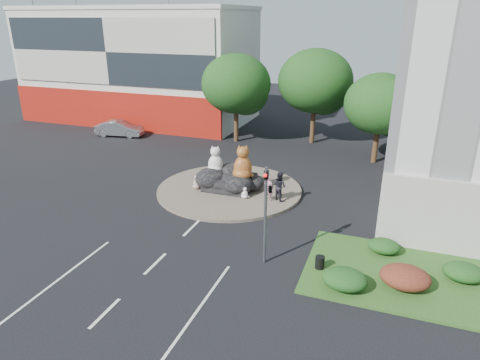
% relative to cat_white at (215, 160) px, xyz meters
% --- Properties ---
extents(ground, '(120.00, 120.00, 0.00)m').
position_rel_cat_white_xyz_m(ground, '(1.12, -10.25, -2.10)').
color(ground, black).
rests_on(ground, ground).
extents(roundabout_island, '(10.00, 10.00, 0.20)m').
position_rel_cat_white_xyz_m(roundabout_island, '(1.12, -0.25, -2.00)').
color(roundabout_island, brown).
rests_on(roundabout_island, ground).
extents(rock_plinth, '(3.20, 2.60, 0.90)m').
position_rel_cat_white_xyz_m(rock_plinth, '(1.12, -0.25, -1.45)').
color(rock_plinth, black).
rests_on(rock_plinth, roundabout_island).
extents(shophouse_block, '(25.20, 12.30, 17.40)m').
position_rel_cat_white_xyz_m(shophouse_block, '(-16.89, 17.67, 4.09)').
color(shophouse_block, beige).
rests_on(shophouse_block, ground).
extents(grass_verge, '(10.00, 6.00, 0.12)m').
position_rel_cat_white_xyz_m(grass_verge, '(13.12, -7.25, -2.04)').
color(grass_verge, '#214B19').
rests_on(grass_verge, ground).
extents(tree_left, '(6.46, 6.46, 8.27)m').
position_rel_cat_white_xyz_m(tree_left, '(-2.81, 11.82, 3.15)').
color(tree_left, '#382314').
rests_on(tree_left, ground).
extents(tree_mid, '(6.84, 6.84, 8.76)m').
position_rel_cat_white_xyz_m(tree_mid, '(4.19, 13.82, 3.46)').
color(tree_mid, '#382314').
rests_on(tree_mid, ground).
extents(tree_right, '(5.70, 5.70, 7.30)m').
position_rel_cat_white_xyz_m(tree_right, '(10.19, 9.82, 2.53)').
color(tree_right, '#382314').
rests_on(tree_right, ground).
extents(hedge_near_green, '(2.00, 1.60, 0.90)m').
position_rel_cat_white_xyz_m(hedge_near_green, '(10.12, -9.25, -1.53)').
color(hedge_near_green, '#133912').
rests_on(hedge_near_green, grass_verge).
extents(hedge_red, '(2.20, 1.76, 0.99)m').
position_rel_cat_white_xyz_m(hedge_red, '(12.62, -8.25, -1.48)').
color(hedge_red, '#441212').
rests_on(hedge_red, grass_verge).
extents(hedge_mid_green, '(1.80, 1.44, 0.81)m').
position_rel_cat_white_xyz_m(hedge_mid_green, '(15.12, -6.75, -1.57)').
color(hedge_mid_green, '#133912').
rests_on(hedge_mid_green, grass_verge).
extents(hedge_back_green, '(1.60, 1.28, 0.72)m').
position_rel_cat_white_xyz_m(hedge_back_green, '(11.62, -5.45, -1.62)').
color(hedge_back_green, '#133912').
rests_on(hedge_back_green, grass_verge).
extents(traffic_light, '(0.44, 1.24, 5.00)m').
position_rel_cat_white_xyz_m(traffic_light, '(6.21, -8.25, 1.53)').
color(traffic_light, '#595B60').
rests_on(traffic_light, ground).
extents(street_lamp, '(2.34, 0.22, 8.06)m').
position_rel_cat_white_xyz_m(street_lamp, '(13.93, -2.25, 2.46)').
color(street_lamp, '#595B60').
rests_on(street_lamp, ground).
extents(cat_white, '(1.34, 1.21, 1.99)m').
position_rel_cat_white_xyz_m(cat_white, '(0.00, 0.00, 0.00)').
color(cat_white, silver).
rests_on(cat_white, rock_plinth).
extents(cat_tabby, '(1.80, 1.69, 2.38)m').
position_rel_cat_white_xyz_m(cat_tabby, '(2.16, -0.37, 0.20)').
color(cat_tabby, orange).
rests_on(cat_tabby, rock_plinth).
extents(kitten_calico, '(0.69, 0.62, 1.02)m').
position_rel_cat_white_xyz_m(kitten_calico, '(-0.99, -1.05, -1.39)').
color(kitten_calico, silver).
rests_on(kitten_calico, roundabout_island).
extents(kitten_white, '(0.66, 0.65, 0.83)m').
position_rel_cat_white_xyz_m(kitten_white, '(2.69, -1.49, -1.48)').
color(kitten_white, silver).
rests_on(kitten_white, roundabout_island).
extents(pedestrian_pink, '(0.64, 0.44, 1.70)m').
position_rel_cat_white_xyz_m(pedestrian_pink, '(4.25, -1.31, -1.05)').
color(pedestrian_pink, '#CE859C').
rests_on(pedestrian_pink, roundabout_island).
extents(pedestrian_dark, '(1.18, 1.11, 1.92)m').
position_rel_cat_white_xyz_m(pedestrian_dark, '(4.90, -0.99, -0.93)').
color(pedestrian_dark, black).
rests_on(pedestrian_dark, roundabout_island).
extents(parked_car, '(4.98, 2.48, 1.57)m').
position_rel_cat_white_xyz_m(parked_car, '(-14.60, 9.47, -1.31)').
color(parked_car, '#9CA0A3').
rests_on(parked_car, ground).
extents(litter_bin, '(0.50, 0.50, 0.62)m').
position_rel_cat_white_xyz_m(litter_bin, '(8.81, -8.02, -1.67)').
color(litter_bin, black).
rests_on(litter_bin, grass_verge).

